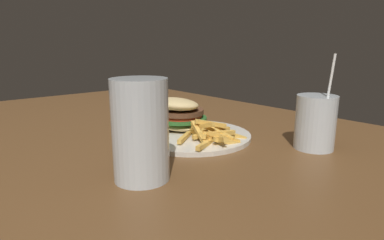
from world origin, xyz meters
TOP-DOWN VIEW (x-y plane):
  - dining_table at (0.00, 0.00)m, footprint 1.55×1.41m
  - meal_plate_near at (-0.07, -0.24)m, footprint 0.28×0.28m
  - beer_glass at (-0.22, -0.02)m, footprint 0.09×0.09m
  - juice_glass at (-0.32, -0.38)m, footprint 0.08×0.08m
  - spoon at (0.09, -0.17)m, footprint 0.05×0.18m

SIDE VIEW (x-z plane):
  - dining_table at x=0.00m, z-range 0.27..1.03m
  - spoon at x=0.09m, z-range 0.76..0.77m
  - meal_plate_near at x=-0.07m, z-range 0.74..0.83m
  - juice_glass at x=-0.32m, z-range 0.71..0.91m
  - beer_glass at x=-0.22m, z-range 0.75..0.92m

